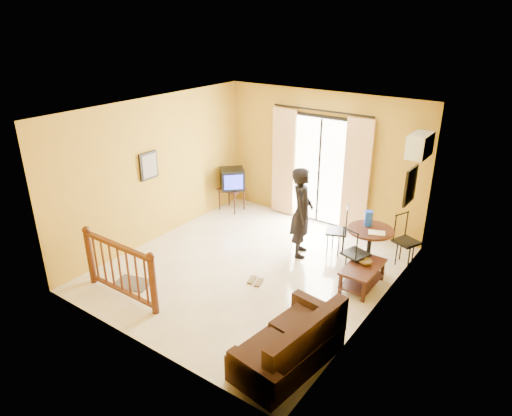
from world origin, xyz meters
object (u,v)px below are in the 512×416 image
Objects in this scene: television at (232,179)px; sofa at (291,347)px; dining_table at (370,237)px; coffee_table at (362,273)px; standing_person at (302,212)px.

sofa is (3.72, -3.54, -0.47)m from television.
sofa is at bearing -88.54° from television.
dining_table reaches higher than coffee_table.
coffee_table is at bearing -64.09° from television.
television is at bearing 172.08° from dining_table.
coffee_table is at bearing 97.38° from sofa.
standing_person is at bearing 164.35° from coffee_table.
television is 2.48m from standing_person.
dining_table is 1.28m from standing_person.
television is at bearing 41.92° from standing_person.
dining_table is at bearing 101.69° from sofa.
coffee_table is 0.52× the size of sofa.
sofa is 1.01× the size of standing_person.
dining_table is 0.88m from coffee_table.
television reaches higher than coffee_table.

